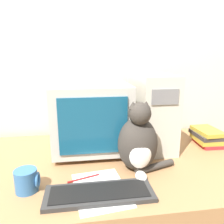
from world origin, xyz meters
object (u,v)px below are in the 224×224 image
(crt_monitor, at_px, (91,116))
(pen, at_px, (84,178))
(keyboard, at_px, (100,193))
(cat, at_px, (138,142))
(mug, at_px, (27,180))
(computer_tower, at_px, (150,110))
(book_stack, at_px, (207,136))

(crt_monitor, relative_size, pen, 2.99)
(keyboard, height_order, cat, cat)
(crt_monitor, xyz_separation_m, pen, (-0.06, -0.34, -0.20))
(crt_monitor, relative_size, cat, 1.25)
(pen, bearing_deg, mug, -167.22)
(computer_tower, distance_m, pen, 0.60)
(crt_monitor, height_order, computer_tower, computer_tower)
(computer_tower, xyz_separation_m, pen, (-0.42, -0.37, -0.22))
(pen, relative_size, mug, 1.50)
(mug, bearing_deg, book_stack, 19.25)
(computer_tower, distance_m, book_stack, 0.40)
(cat, xyz_separation_m, pen, (-0.26, -0.05, -0.14))
(cat, height_order, pen, cat)
(keyboard, height_order, book_stack, book_stack)
(crt_monitor, xyz_separation_m, keyboard, (0.00, -0.47, -0.19))
(crt_monitor, xyz_separation_m, mug, (-0.29, -0.40, -0.16))
(crt_monitor, distance_m, mug, 0.51)
(book_stack, height_order, pen, book_stack)
(computer_tower, height_order, mug, computer_tower)
(book_stack, xyz_separation_m, pen, (-0.78, -0.30, -0.05))
(computer_tower, relative_size, keyboard, 1.05)
(crt_monitor, xyz_separation_m, cat, (0.21, -0.29, -0.06))
(crt_monitor, xyz_separation_m, computer_tower, (0.37, 0.02, 0.02))
(book_stack, relative_size, mug, 2.12)
(keyboard, distance_m, book_stack, 0.84)
(computer_tower, distance_m, keyboard, 0.65)
(computer_tower, relative_size, mug, 4.69)
(crt_monitor, height_order, mug, crt_monitor)
(crt_monitor, bearing_deg, mug, -126.03)
(computer_tower, distance_m, mug, 0.80)
(cat, bearing_deg, computer_tower, 67.53)
(keyboard, xyz_separation_m, cat, (0.20, 0.18, 0.13))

